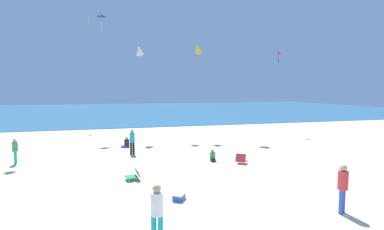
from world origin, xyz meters
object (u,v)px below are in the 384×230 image
object	(u,v)px
person_4	(126,143)
kite_magenta	(278,53)
cooler_box	(179,197)
person_3	(213,157)
beach_chair_near_camera	(134,175)
kite_yellow	(198,49)
person_1	(157,210)
person_0	(343,185)
person_5	(15,149)
kite_white	(139,50)
beach_chair_mid_beach	(241,159)
kite_black	(101,15)
person_2	(132,140)
kite_green	(89,19)

from	to	relation	value
person_4	kite_magenta	xyz separation A→B (m)	(15.21, 4.16, 7.70)
cooler_box	person_3	size ratio (longest dim) A/B	0.90
beach_chair_near_camera	kite_magenta	distance (m)	21.17
kite_yellow	kite_magenta	xyz separation A→B (m)	(8.66, 0.87, 0.05)
person_1	person_3	size ratio (longest dim) A/B	2.42
person_0	kite_yellow	size ratio (longest dim) A/B	0.89
kite_yellow	cooler_box	bearing A→B (deg)	-109.21
person_3	cooler_box	bearing A→B (deg)	-20.32
kite_yellow	person_5	bearing A→B (deg)	-152.59
beach_chair_near_camera	kite_white	size ratio (longest dim) A/B	0.58
beach_chair_mid_beach	kite_magenta	bearing A→B (deg)	-0.13
person_5	kite_black	world-z (taller)	kite_black
beach_chair_near_camera	person_2	bearing A→B (deg)	-102.16
kite_yellow	kite_black	xyz separation A→B (m)	(-8.33, 3.24, 3.13)
person_5	person_1	bearing A→B (deg)	112.35
person_1	beach_chair_mid_beach	bearing A→B (deg)	166.93
person_4	kite_black	size ratio (longest dim) A/B	0.45
cooler_box	kite_yellow	xyz separation A→B (m)	(5.11, 14.66, 7.81)
kite_yellow	kite_white	bearing A→B (deg)	174.11
kite_green	kite_black	xyz separation A→B (m)	(1.52, -7.84, -1.36)
beach_chair_mid_beach	person_3	distance (m)	1.77
person_5	kite_yellow	world-z (taller)	kite_yellow
kite_green	person_1	bearing A→B (deg)	-83.19
person_0	kite_magenta	distance (m)	21.33
person_1	kite_magenta	distance (m)	24.93
kite_magenta	cooler_box	bearing A→B (deg)	-131.56
kite_yellow	kite_magenta	distance (m)	8.70
person_3	kite_yellow	size ratio (longest dim) A/B	0.36
person_1	person_3	world-z (taller)	person_1
person_0	cooler_box	bearing A→B (deg)	31.33
kite_black	beach_chair_near_camera	bearing A→B (deg)	-83.38
cooler_box	person_0	xyz separation A→B (m)	(5.14, -2.68, 0.86)
kite_yellow	person_3	bearing A→B (deg)	-100.95
person_1	person_4	size ratio (longest dim) A/B	2.19
beach_chair_mid_beach	person_0	xyz separation A→B (m)	(0.47, -7.12, 0.71)
person_3	kite_white	bearing A→B (deg)	-150.00
beach_chair_near_camera	person_0	xyz separation A→B (m)	(6.64, -5.76, 0.75)
person_5	beach_chair_near_camera	bearing A→B (deg)	134.14
kite_yellow	kite_magenta	bearing A→B (deg)	5.72
cooler_box	person_5	distance (m)	11.19
beach_chair_mid_beach	kite_white	xyz separation A→B (m)	(-4.70, 10.75, 7.41)
kite_yellow	kite_black	distance (m)	9.47
person_3	kite_green	world-z (taller)	kite_green
kite_yellow	kite_white	world-z (taller)	kite_yellow
person_0	person_3	size ratio (longest dim) A/B	2.43
cooler_box	person_5	size ratio (longest dim) A/B	0.43
kite_yellow	kite_magenta	size ratio (longest dim) A/B	1.41
person_2	person_5	size ratio (longest dim) A/B	1.13
person_0	person_1	size ratio (longest dim) A/B	1.00
person_0	person_1	xyz separation A→B (m)	(-6.45, -0.37, -0.00)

